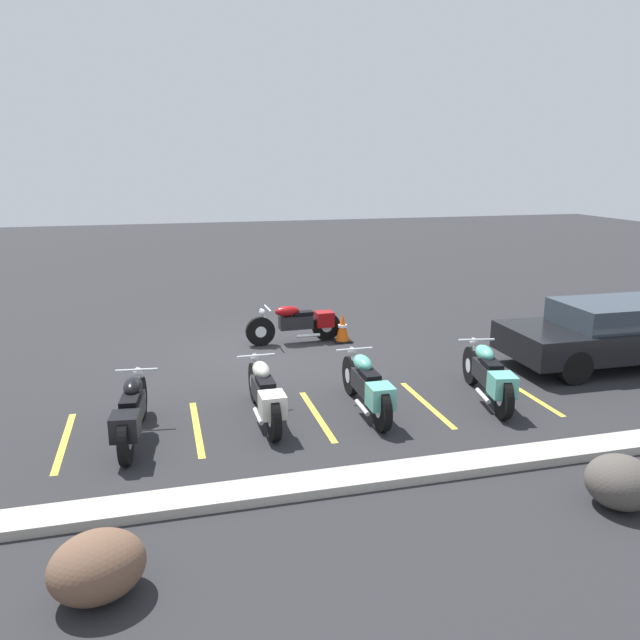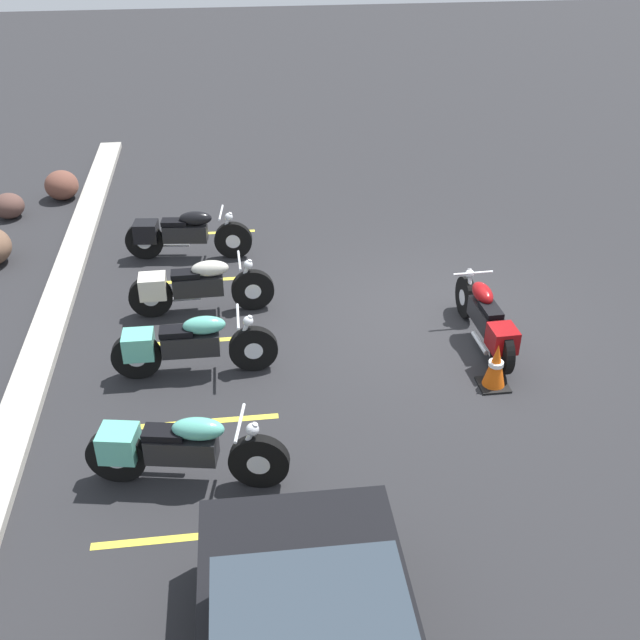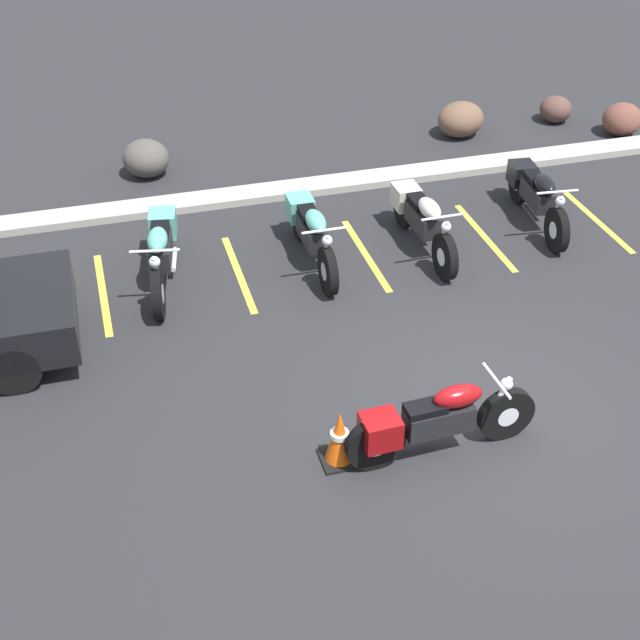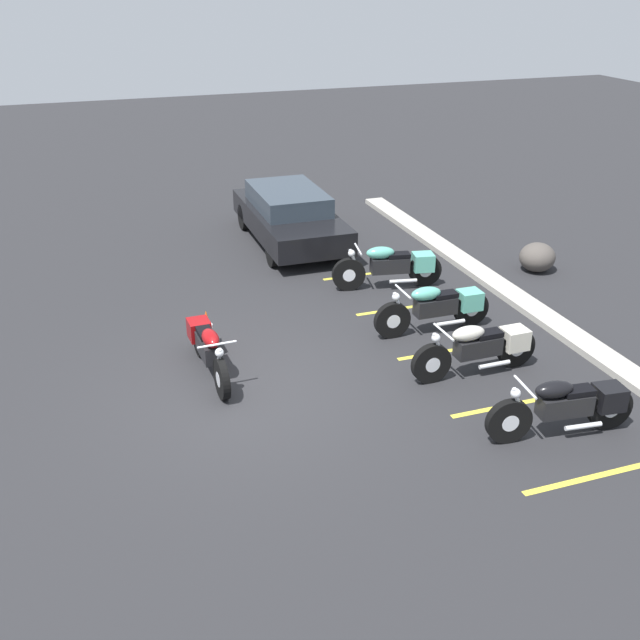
# 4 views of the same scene
# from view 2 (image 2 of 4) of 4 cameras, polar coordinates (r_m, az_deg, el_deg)

# --- Properties ---
(ground) EXTENTS (60.00, 60.00, 0.00)m
(ground) POSITION_cam_2_polar(r_m,az_deg,el_deg) (11.77, 8.94, 0.21)
(ground) COLOR #262628
(motorcycle_maroon_featured) EXTENTS (2.17, 0.61, 0.85)m
(motorcycle_maroon_featured) POSITION_cam_2_polar(r_m,az_deg,el_deg) (10.98, 12.57, 0.08)
(motorcycle_maroon_featured) COLOR black
(motorcycle_maroon_featured) RESTS_ON ground
(parked_bike_0) EXTENTS (0.79, 2.28, 0.90)m
(parked_bike_0) POSITION_cam_2_polar(r_m,az_deg,el_deg) (8.57, -10.92, -9.61)
(parked_bike_0) COLOR black
(parked_bike_0) RESTS_ON ground
(parked_bike_1) EXTENTS (0.63, 2.25, 0.89)m
(parked_bike_1) POSITION_cam_2_polar(r_m,az_deg,el_deg) (10.27, -10.18, -1.86)
(parked_bike_1) COLOR black
(parked_bike_1) RESTS_ON ground
(parked_bike_2) EXTENTS (0.63, 2.24, 0.88)m
(parked_bike_2) POSITION_cam_2_polar(r_m,az_deg,el_deg) (11.69, -9.58, 2.55)
(parked_bike_2) COLOR black
(parked_bike_2) RESTS_ON ground
(parked_bike_3) EXTENTS (0.66, 2.23, 0.88)m
(parked_bike_3) POSITION_cam_2_polar(r_m,az_deg,el_deg) (13.46, -10.49, 6.49)
(parked_bike_3) COLOR black
(parked_bike_3) RESTS_ON ground
(concrete_curb) EXTENTS (18.00, 0.50, 0.12)m
(concrete_curb) POSITION_cam_2_polar(r_m,az_deg,el_deg) (11.68, -20.28, -1.46)
(concrete_curb) COLOR #A8A399
(concrete_curb) RESTS_ON ground
(landscape_rock_0) EXTENTS (0.80, 0.76, 0.60)m
(landscape_rock_0) POSITION_cam_2_polar(r_m,az_deg,el_deg) (16.73, -19.09, 9.69)
(landscape_rock_0) COLOR brown
(landscape_rock_0) RESTS_ON ground
(landscape_rock_2) EXTENTS (0.83, 0.83, 0.49)m
(landscape_rock_2) POSITION_cam_2_polar(r_m,az_deg,el_deg) (16.17, -22.65, 8.03)
(landscape_rock_2) COLOR brown
(landscape_rock_2) RESTS_ON ground
(traffic_cone) EXTENTS (0.40, 0.40, 0.66)m
(traffic_cone) POSITION_cam_2_polar(r_m,az_deg,el_deg) (10.23, 13.23, -3.49)
(traffic_cone) COLOR black
(traffic_cone) RESTS_ON ground
(stall_line_0) EXTENTS (0.10, 2.10, 0.00)m
(stall_line_0) POSITION_cam_2_polar(r_m,az_deg,el_deg) (8.26, -9.66, -15.98)
(stall_line_0) COLOR gold
(stall_line_0) RESTS_ON ground
(stall_line_1) EXTENTS (0.10, 2.10, 0.00)m
(stall_line_1) POSITION_cam_2_polar(r_m,az_deg,el_deg) (9.66, -9.47, -7.70)
(stall_line_1) COLOR gold
(stall_line_1) RESTS_ON ground
(stall_line_2) EXTENTS (0.10, 2.10, 0.00)m
(stall_line_2) POSITION_cam_2_polar(r_m,az_deg,el_deg) (11.20, -9.33, -1.60)
(stall_line_2) COLOR gold
(stall_line_2) RESTS_ON ground
(stall_line_3) EXTENTS (0.10, 2.10, 0.00)m
(stall_line_3) POSITION_cam_2_polar(r_m,az_deg,el_deg) (12.83, -9.23, 2.99)
(stall_line_3) COLOR gold
(stall_line_3) RESTS_ON ground
(stall_line_4) EXTENTS (0.10, 2.10, 0.00)m
(stall_line_4) POSITION_cam_2_polar(r_m,az_deg,el_deg) (14.53, -9.16, 6.52)
(stall_line_4) COLOR gold
(stall_line_4) RESTS_ON ground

